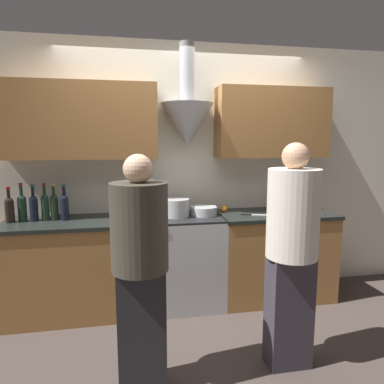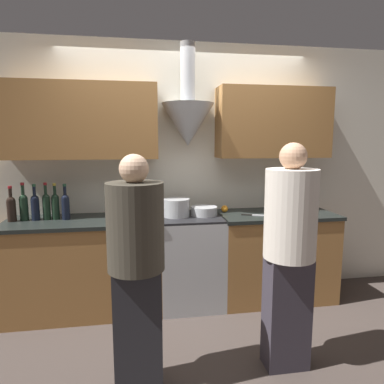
{
  "view_description": "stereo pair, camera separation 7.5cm",
  "coord_description": "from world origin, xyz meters",
  "px_view_note": "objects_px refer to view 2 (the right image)",
  "views": [
    {
      "loc": [
        -0.58,
        -2.89,
        1.61
      ],
      "look_at": [
        0.0,
        0.22,
        1.15
      ],
      "focal_mm": 32.0,
      "sensor_mm": 36.0,
      "label": 1
    },
    {
      "loc": [
        -0.51,
        -2.9,
        1.61
      ],
      "look_at": [
        0.0,
        0.22,
        1.15
      ],
      "focal_mm": 32.0,
      "sensor_mm": 36.0,
      "label": 2
    }
  ],
  "objects_px": {
    "orange_fruit": "(225,209)",
    "wine_bottle_1": "(24,206)",
    "stock_pot": "(176,208)",
    "stove_range": "(190,259)",
    "mixing_bowl": "(204,211)",
    "saucepan": "(287,208)",
    "person_foreground_left": "(136,264)",
    "wine_bottle_2": "(35,206)",
    "wine_bottle_5": "(66,205)",
    "wine_bottle_4": "(55,205)",
    "person_foreground_right": "(289,248)",
    "wine_bottle_3": "(46,205)",
    "wine_bottle_0": "(11,207)"
  },
  "relations": [
    {
      "from": "orange_fruit",
      "to": "wine_bottle_1",
      "type": "bearing_deg",
      "value": -178.23
    },
    {
      "from": "stock_pot",
      "to": "wine_bottle_1",
      "type": "bearing_deg",
      "value": 177.68
    },
    {
      "from": "wine_bottle_1",
      "to": "stock_pot",
      "type": "distance_m",
      "value": 1.4
    },
    {
      "from": "stove_range",
      "to": "stock_pot",
      "type": "bearing_deg",
      "value": -179.89
    },
    {
      "from": "stock_pot",
      "to": "orange_fruit",
      "type": "distance_m",
      "value": 0.53
    },
    {
      "from": "stove_range",
      "to": "stock_pot",
      "type": "height_order",
      "value": "stock_pot"
    },
    {
      "from": "stove_range",
      "to": "mixing_bowl",
      "type": "xyz_separation_m",
      "value": [
        0.14,
        0.01,
        0.49
      ]
    },
    {
      "from": "saucepan",
      "to": "person_foreground_left",
      "type": "relative_size",
      "value": 0.11
    },
    {
      "from": "wine_bottle_2",
      "to": "wine_bottle_5",
      "type": "bearing_deg",
      "value": -2.59
    },
    {
      "from": "stove_range",
      "to": "wine_bottle_1",
      "type": "xyz_separation_m",
      "value": [
        -1.54,
        0.06,
        0.58
      ]
    },
    {
      "from": "stock_pot",
      "to": "wine_bottle_4",
      "type": "bearing_deg",
      "value": 177.18
    },
    {
      "from": "stove_range",
      "to": "saucepan",
      "type": "bearing_deg",
      "value": 0.92
    },
    {
      "from": "orange_fruit",
      "to": "saucepan",
      "type": "distance_m",
      "value": 0.64
    },
    {
      "from": "wine_bottle_2",
      "to": "orange_fruit",
      "type": "xyz_separation_m",
      "value": [
        1.81,
        0.07,
        -0.1
      ]
    },
    {
      "from": "saucepan",
      "to": "person_foreground_right",
      "type": "distance_m",
      "value": 1.2
    },
    {
      "from": "saucepan",
      "to": "wine_bottle_4",
      "type": "bearing_deg",
      "value": 179.02
    },
    {
      "from": "wine_bottle_3",
      "to": "stove_range",
      "type": "bearing_deg",
      "value": -2.33
    },
    {
      "from": "orange_fruit",
      "to": "person_foreground_left",
      "type": "relative_size",
      "value": 0.05
    },
    {
      "from": "person_foreground_left",
      "to": "person_foreground_right",
      "type": "relative_size",
      "value": 0.96
    },
    {
      "from": "stock_pot",
      "to": "person_foreground_right",
      "type": "height_order",
      "value": "person_foreground_right"
    },
    {
      "from": "wine_bottle_2",
      "to": "wine_bottle_5",
      "type": "xyz_separation_m",
      "value": [
        0.27,
        -0.01,
        -0.0
      ]
    },
    {
      "from": "stock_pot",
      "to": "person_foreground_left",
      "type": "relative_size",
      "value": 0.16
    },
    {
      "from": "wine_bottle_0",
      "to": "person_foreground_right",
      "type": "distance_m",
      "value": 2.43
    },
    {
      "from": "mixing_bowl",
      "to": "person_foreground_right",
      "type": "xyz_separation_m",
      "value": [
        0.39,
        -1.08,
        -0.06
      ]
    },
    {
      "from": "wine_bottle_5",
      "to": "wine_bottle_0",
      "type": "bearing_deg",
      "value": -179.13
    },
    {
      "from": "stove_range",
      "to": "saucepan",
      "type": "distance_m",
      "value": 1.12
    },
    {
      "from": "stove_range",
      "to": "orange_fruit",
      "type": "bearing_deg",
      "value": 17.18
    },
    {
      "from": "wine_bottle_1",
      "to": "wine_bottle_4",
      "type": "height_order",
      "value": "wine_bottle_1"
    },
    {
      "from": "wine_bottle_5",
      "to": "orange_fruit",
      "type": "distance_m",
      "value": 1.55
    },
    {
      "from": "wine_bottle_3",
      "to": "person_foreground_right",
      "type": "bearing_deg",
      "value": -31.3
    },
    {
      "from": "wine_bottle_2",
      "to": "saucepan",
      "type": "xyz_separation_m",
      "value": [
        2.44,
        -0.03,
        -0.09
      ]
    },
    {
      "from": "stock_pot",
      "to": "orange_fruit",
      "type": "xyz_separation_m",
      "value": [
        0.51,
        0.12,
        -0.05
      ]
    },
    {
      "from": "stove_range",
      "to": "saucepan",
      "type": "xyz_separation_m",
      "value": [
        1.01,
        0.02,
        0.49
      ]
    },
    {
      "from": "orange_fruit",
      "to": "person_foreground_right",
      "type": "distance_m",
      "value": 1.2
    },
    {
      "from": "wine_bottle_2",
      "to": "wine_bottle_5",
      "type": "height_order",
      "value": "wine_bottle_2"
    },
    {
      "from": "orange_fruit",
      "to": "saucepan",
      "type": "relative_size",
      "value": 0.4
    },
    {
      "from": "stove_range",
      "to": "mixing_bowl",
      "type": "height_order",
      "value": "mixing_bowl"
    },
    {
      "from": "wine_bottle_3",
      "to": "saucepan",
      "type": "distance_m",
      "value": 2.35
    },
    {
      "from": "wine_bottle_4",
      "to": "person_foreground_left",
      "type": "distance_m",
      "value": 1.4
    },
    {
      "from": "person_foreground_right",
      "to": "wine_bottle_2",
      "type": "bearing_deg",
      "value": 150.09
    },
    {
      "from": "stock_pot",
      "to": "person_foreground_right",
      "type": "bearing_deg",
      "value": -58.48
    },
    {
      "from": "orange_fruit",
      "to": "person_foreground_right",
      "type": "height_order",
      "value": "person_foreground_right"
    },
    {
      "from": "wine_bottle_0",
      "to": "wine_bottle_1",
      "type": "height_order",
      "value": "wine_bottle_1"
    },
    {
      "from": "mixing_bowl",
      "to": "person_foreground_left",
      "type": "xyz_separation_m",
      "value": [
        -0.66,
        -1.13,
        -0.1
      ]
    },
    {
      "from": "stove_range",
      "to": "wine_bottle_0",
      "type": "relative_size",
      "value": 2.76
    },
    {
      "from": "wine_bottle_3",
      "to": "wine_bottle_2",
      "type": "bearing_deg",
      "value": -176.88
    },
    {
      "from": "saucepan",
      "to": "person_foreground_left",
      "type": "xyz_separation_m",
      "value": [
        -1.53,
        -1.14,
        -0.1
      ]
    },
    {
      "from": "wine_bottle_4",
      "to": "saucepan",
      "type": "height_order",
      "value": "wine_bottle_4"
    },
    {
      "from": "orange_fruit",
      "to": "saucepan",
      "type": "height_order",
      "value": "saucepan"
    },
    {
      "from": "wine_bottle_2",
      "to": "wine_bottle_4",
      "type": "bearing_deg",
      "value": 1.92
    }
  ]
}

